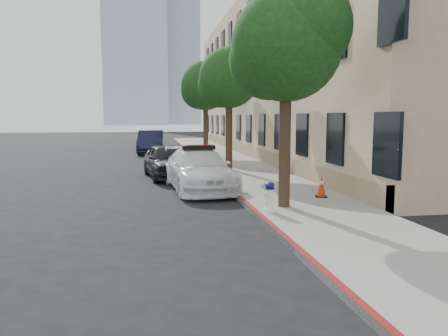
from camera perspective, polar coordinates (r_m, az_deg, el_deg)
The scene contains 14 objects.
ground at distance 13.04m, azimuth -7.20°, elevation -4.29°, with size 120.00×120.00×0.00m, color black.
sidewalk at distance 23.29m, azimuth 0.57°, elevation 0.80°, with size 3.20×50.00×0.15m, color gray.
curb_strip at distance 23.06m, azimuth -3.20°, elevation 0.73°, with size 0.12×50.00×0.15m, color maroon.
building at distance 29.56m, azimuth 9.76°, elevation 11.52°, with size 8.00×36.00×10.00m, color tan.
tower_left at distance 135.66m, azimuth -11.56°, elevation 18.29°, with size 18.00×14.00×60.00m, color #9EA8B7.
tower_right at distance 149.38m, azimuth -6.16°, elevation 14.19°, with size 14.00×14.00×44.00m, color #9EA8B7.
tree_near at distance 11.46m, azimuth 8.32°, elevation 15.66°, with size 2.92×2.82×5.62m.
tree_mid at distance 19.17m, azimuth 0.75°, elevation 11.75°, with size 2.77×2.64×5.43m.
tree_far at distance 27.07m, azimuth -2.38°, elevation 10.75°, with size 3.10×3.00×5.81m.
police_car at distance 14.81m, azimuth -3.30°, elevation -0.20°, with size 2.39×4.94×1.54m.
parked_car_mid at distance 17.90m, azimuth -7.39°, elevation 0.93°, with size 1.63×4.05×1.38m, color black.
parked_car_far at distance 29.97m, azimuth -9.52°, elevation 3.38°, with size 1.65×4.72×1.56m, color #141432.
fire_hydrant at distance 10.78m, azimuth 6.00°, elevation -3.83°, with size 0.31×0.28×0.74m.
traffic_cone at distance 13.03m, azimuth 12.60°, elevation -2.36°, with size 0.40×0.40×0.63m.
Camera 1 is at (-0.54, -12.79, 2.48)m, focal length 35.00 mm.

